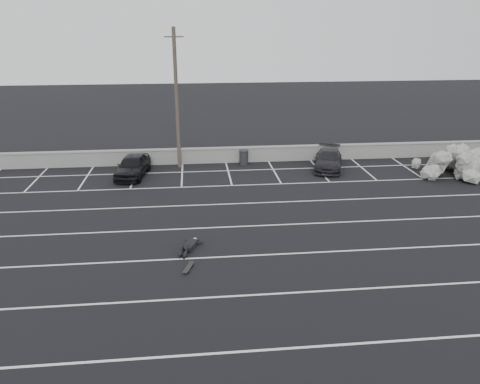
{
  "coord_description": "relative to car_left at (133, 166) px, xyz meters",
  "views": [
    {
      "loc": [
        -1.26,
        -17.32,
        9.16
      ],
      "look_at": [
        1.07,
        5.07,
        1.0
      ],
      "focal_mm": 35.0,
      "sensor_mm": 36.0,
      "label": 1
    }
  ],
  "objects": [
    {
      "name": "car_left",
      "position": [
        0.0,
        0.0,
        0.0
      ],
      "size": [
        2.23,
        4.25,
        1.38
      ],
      "primitive_type": "imported",
      "rotation": [
        0.0,
        0.0,
        -0.15
      ],
      "color": "black",
      "rests_on": "ground"
    },
    {
      "name": "stall_lines",
      "position": [
        4.99,
        -7.06,
        -0.69
      ],
      "size": [
        36.0,
        20.05,
        0.01
      ],
      "color": "silver",
      "rests_on": "ground"
    },
    {
      "name": "ground",
      "position": [
        5.07,
        -11.46,
        -0.69
      ],
      "size": [
        120.0,
        120.0,
        0.0
      ],
      "primitive_type": "plane",
      "color": "black",
      "rests_on": "ground"
    },
    {
      "name": "trash_bin",
      "position": [
        7.26,
        1.87,
        -0.18
      ],
      "size": [
        0.86,
        0.86,
        1.01
      ],
      "rotation": [
        0.0,
        0.0,
        0.37
      ],
      "color": "#232325",
      "rests_on": "ground"
    },
    {
      "name": "seawall",
      "position": [
        5.07,
        2.54,
        -0.14
      ],
      "size": [
        50.0,
        0.45,
        1.06
      ],
      "color": "gray",
      "rests_on": "ground"
    },
    {
      "name": "person",
      "position": [
        3.6,
        -10.38,
        -0.47
      ],
      "size": [
        2.36,
        2.79,
        0.44
      ],
      "primitive_type": null,
      "rotation": [
        0.0,
        0.0,
        -0.37
      ],
      "color": "black",
      "rests_on": "ground"
    },
    {
      "name": "riprap_pile",
      "position": [
        20.6,
        -2.09,
        -0.09
      ],
      "size": [
        6.13,
        4.4,
        1.79
      ],
      "color": "#ADA9A1",
      "rests_on": "ground"
    },
    {
      "name": "car_right",
      "position": [
        12.75,
        0.35,
        -0.07
      ],
      "size": [
        2.93,
        4.57,
        1.23
      ],
      "primitive_type": "imported",
      "rotation": [
        0.0,
        0.0,
        -0.31
      ],
      "color": "black",
      "rests_on": "ground"
    },
    {
      "name": "skateboard",
      "position": [
        3.46,
        -12.38,
        -0.62
      ],
      "size": [
        0.43,
        0.79,
        0.09
      ],
      "rotation": [
        0.0,
        0.0,
        -0.32
      ],
      "color": "black",
      "rests_on": "ground"
    },
    {
      "name": "utility_pole",
      "position": [
        2.89,
        1.74,
        3.84
      ],
      "size": [
        1.19,
        0.24,
        8.95
      ],
      "color": "#4C4238",
      "rests_on": "ground"
    }
  ]
}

